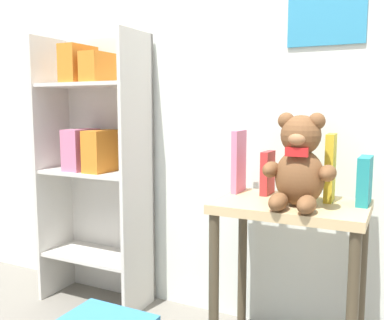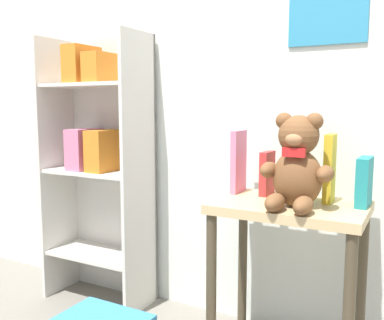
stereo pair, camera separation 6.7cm
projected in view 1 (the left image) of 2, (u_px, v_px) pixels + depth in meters
name	position (u px, v px, depth m)	size (l,w,h in m)	color
wall_back	(271.00, 58.00, 1.92)	(4.80, 0.07, 2.50)	silver
bookshelf_side	(97.00, 154.00, 2.23)	(0.56, 0.28, 1.39)	beige
display_table	(290.00, 235.00, 1.66)	(0.56, 0.38, 0.67)	tan
teddy_bear	(299.00, 165.00, 1.55)	(0.26, 0.24, 0.34)	brown
book_standing_pink	(239.00, 161.00, 1.83)	(0.02, 0.13, 0.26)	#D17093
book_standing_red	(268.00, 173.00, 1.78)	(0.03, 0.11, 0.18)	red
book_standing_green	(297.00, 170.00, 1.70)	(0.04, 0.11, 0.23)	#33934C
book_standing_yellow	(330.00, 168.00, 1.65)	(0.03, 0.12, 0.26)	gold
book_standing_teal	(365.00, 181.00, 1.59)	(0.04, 0.14, 0.18)	teal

